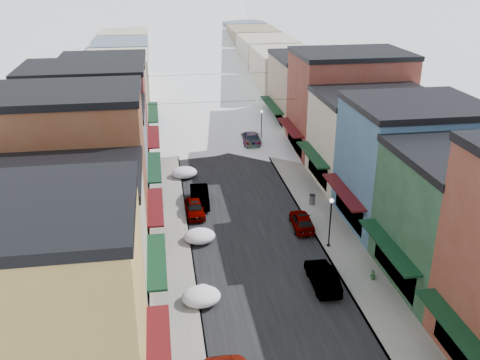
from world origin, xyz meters
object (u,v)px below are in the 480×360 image
object	(u,v)px
car_silver_sedan	(195,208)
car_green_sedan	(323,276)
streetlamp_near	(331,216)
trash_can	(312,199)
car_dark_hatch	(200,196)

from	to	relation	value
car_silver_sedan	car_green_sedan	world-z (taller)	car_green_sedan
streetlamp_near	trash_can	bearing A→B (deg)	83.65
car_dark_hatch	car_green_sedan	xyz separation A→B (m)	(7.17, -14.49, -0.03)
trash_can	car_green_sedan	bearing A→B (deg)	-102.89
car_green_sedan	trash_can	world-z (taller)	car_green_sedan
car_silver_sedan	trash_can	distance (m)	10.66
car_dark_hatch	trash_can	size ratio (longest dim) A/B	4.86
car_silver_sedan	car_green_sedan	size ratio (longest dim) A/B	0.88
car_silver_sedan	trash_can	bearing A→B (deg)	-0.42
car_green_sedan	streetlamp_near	world-z (taller)	streetlamp_near
car_silver_sedan	streetlamp_near	world-z (taller)	streetlamp_near
car_dark_hatch	trash_can	xyz separation A→B (m)	(10.03, -1.99, -0.13)
car_dark_hatch	car_green_sedan	bearing A→B (deg)	-62.07
streetlamp_near	car_green_sedan	bearing A→B (deg)	-112.15
car_dark_hatch	car_green_sedan	size ratio (longest dim) A/B	1.04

